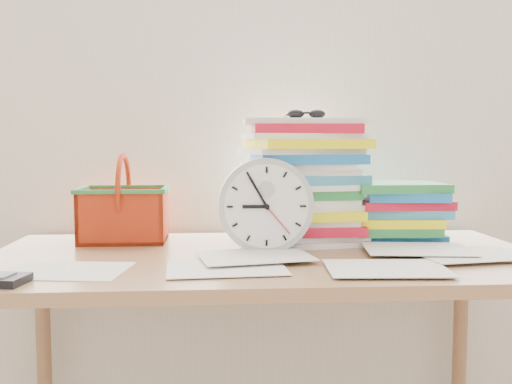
{
  "coord_description": "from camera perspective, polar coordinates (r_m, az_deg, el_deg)",
  "views": [
    {
      "loc": [
        -0.13,
        0.18,
        1.03
      ],
      "look_at": [
        -0.02,
        1.6,
        0.91
      ],
      "focal_mm": 40.0,
      "sensor_mm": 36.0,
      "label": 1
    }
  ],
  "objects": [
    {
      "name": "basket",
      "position": [
        1.67,
        -13.08,
        -0.63
      ],
      "size": [
        0.25,
        0.19,
        0.25
      ],
      "primitive_type": null,
      "rotation": [
        0.0,
        0.0,
        0.0
      ],
      "color": "red",
      "rests_on": "desk"
    },
    {
      "name": "curtain",
      "position": [
        1.83,
        -0.06,
        13.38
      ],
      "size": [
        2.4,
        0.01,
        2.5
      ],
      "primitive_type": "cube",
      "color": "white",
      "rests_on": "room_shell"
    },
    {
      "name": "clock",
      "position": [
        1.46,
        0.97,
        -1.34
      ],
      "size": [
        0.24,
        0.05,
        0.24
      ],
      "primitive_type": "cylinder",
      "rotation": [
        1.57,
        0.0,
        0.0
      ],
      "color": "#B0B2B4",
      "rests_on": "desk"
    },
    {
      "name": "book_stack",
      "position": [
        1.68,
        13.77,
        -1.94
      ],
      "size": [
        0.29,
        0.22,
        0.17
      ],
      "primitive_type": null,
      "rotation": [
        0.0,
        0.0,
        -0.03
      ],
      "color": "white",
      "rests_on": "desk"
    },
    {
      "name": "desk",
      "position": [
        1.47,
        0.98,
        -9.05
      ],
      "size": [
        1.4,
        0.7,
        0.75
      ],
      "color": "#956B45",
      "rests_on": "ground"
    },
    {
      "name": "scattered_papers",
      "position": [
        1.45,
        0.99,
        -5.96
      ],
      "size": [
        1.26,
        0.42,
        0.02
      ],
      "primitive_type": null,
      "color": "white",
      "rests_on": "desk"
    },
    {
      "name": "paper_stack",
      "position": [
        1.61,
        4.48,
        1.09
      ],
      "size": [
        0.37,
        0.32,
        0.35
      ],
      "primitive_type": null,
      "rotation": [
        0.0,
        0.0,
        0.09
      ],
      "color": "white",
      "rests_on": "desk"
    },
    {
      "name": "sunglasses",
      "position": [
        1.58,
        5.08,
        7.79
      ],
      "size": [
        0.12,
        0.11,
        0.03
      ],
      "primitive_type": null,
      "rotation": [
        0.0,
        0.0,
        -0.05
      ],
      "color": "black",
      "rests_on": "paper_stack"
    }
  ]
}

